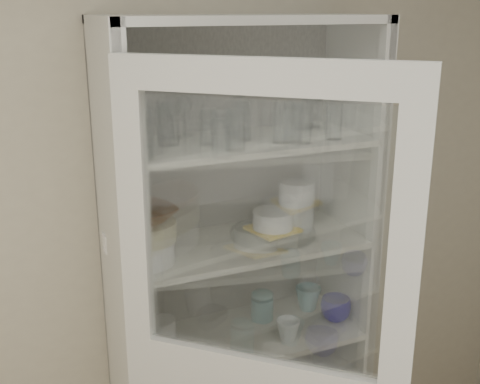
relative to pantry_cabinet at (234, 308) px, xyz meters
name	(u,v)px	position (x,y,z in m)	size (l,w,h in m)	color
wall_back	(172,220)	(-0.20, 0.16, 0.36)	(3.60, 0.02, 2.60)	beige
pantry_cabinet	(234,308)	(0.00, 0.00, 0.00)	(1.00, 0.45, 2.10)	silver
tumbler_0	(141,135)	(-0.41, -0.22, 0.80)	(0.08, 0.08, 0.16)	silver
tumbler_1	(221,131)	(-0.13, -0.21, 0.79)	(0.07, 0.07, 0.13)	silver
tumbler_2	(235,130)	(-0.08, -0.22, 0.79)	(0.07, 0.07, 0.14)	silver
tumbler_3	(283,122)	(0.12, -0.18, 0.79)	(0.07, 0.07, 0.15)	silver
tumbler_4	(303,124)	(0.18, -0.21, 0.79)	(0.07, 0.07, 0.14)	silver
tumbler_5	(293,123)	(0.15, -0.18, 0.79)	(0.07, 0.07, 0.14)	silver
tumbler_6	(334,122)	(0.32, -0.20, 0.78)	(0.06, 0.06, 0.12)	silver
tumbler_7	(140,131)	(-0.37, -0.07, 0.78)	(0.06, 0.06, 0.12)	silver
tumbler_8	(168,123)	(-0.27, -0.05, 0.80)	(0.08, 0.08, 0.16)	silver
tumbler_9	(242,122)	(0.00, -0.08, 0.79)	(0.07, 0.07, 0.13)	silver
tumbler_10	(209,126)	(-0.13, -0.09, 0.78)	(0.06, 0.06, 0.13)	silver
goblet_0	(172,115)	(-0.22, 0.05, 0.81)	(0.08, 0.08, 0.17)	silver
goblet_1	(183,114)	(-0.18, 0.05, 0.81)	(0.08, 0.08, 0.17)	silver
goblet_2	(240,113)	(0.04, 0.02, 0.80)	(0.07, 0.07, 0.16)	silver
goblet_3	(312,104)	(0.35, 0.03, 0.82)	(0.08, 0.08, 0.19)	silver
plate_stack_front	(146,251)	(-0.39, -0.12, 0.36)	(0.20, 0.20, 0.08)	white
plate_stack_back	(129,239)	(-0.41, 0.03, 0.36)	(0.19, 0.19, 0.07)	white
cream_bowl	(145,231)	(-0.39, -0.12, 0.44)	(0.22, 0.22, 0.07)	beige
terracotta_bowl	(144,215)	(-0.39, -0.12, 0.50)	(0.21, 0.21, 0.05)	brown
glass_platter	(273,233)	(0.14, -0.06, 0.33)	(0.34, 0.34, 0.02)	silver
yellow_trivet	(273,229)	(0.14, -0.06, 0.35)	(0.17, 0.17, 0.01)	yellow
white_ramekin	(273,219)	(0.14, -0.06, 0.39)	(0.16, 0.16, 0.07)	white
grey_bowl_stack	(297,205)	(0.26, -0.03, 0.42)	(0.14, 0.14, 0.20)	silver
mug_blue	(336,309)	(0.41, -0.13, -0.03)	(0.13, 0.13, 0.10)	#131690
mug_teal	(308,298)	(0.35, 0.00, -0.03)	(0.11, 0.11, 0.10)	teal
mug_white	(288,330)	(0.15, -0.19, -0.04)	(0.09, 0.09, 0.09)	white
teal_jar	(262,307)	(0.13, 0.00, -0.02)	(0.09, 0.09, 0.11)	teal
measuring_cups	(179,354)	(-0.29, -0.15, -0.06)	(0.10, 0.10, 0.04)	#B1B0B9
white_canister	(163,334)	(-0.32, -0.05, -0.02)	(0.10, 0.10, 0.12)	white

